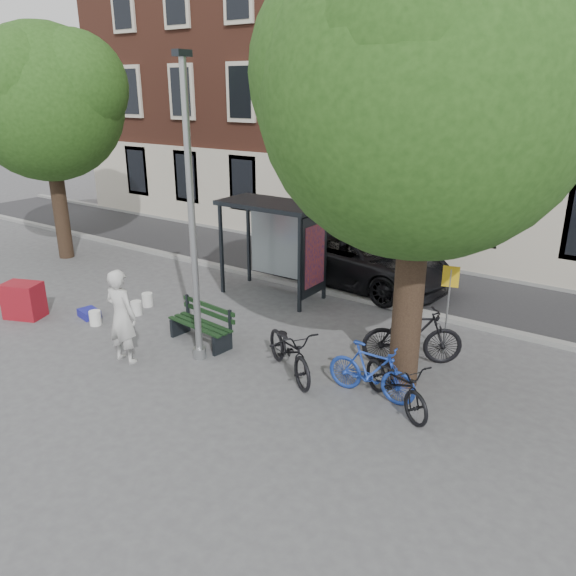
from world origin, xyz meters
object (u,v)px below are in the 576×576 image
(painter, at_px, (121,316))
(bike_b, at_px, (371,371))
(bus_shelter, at_px, (286,229))
(bike_d, at_px, (413,336))
(lamppost, at_px, (193,231))
(notice_sign, at_px, (449,291))
(red_stand, at_px, (24,300))
(bench, at_px, (202,326))
(bike_c, at_px, (396,382))
(bike_a, at_px, (290,350))
(car_dark, at_px, (358,258))

(painter, height_order, bike_b, painter)
(bus_shelter, height_order, bike_d, bus_shelter)
(lamppost, height_order, notice_sign, lamppost)
(bike_d, distance_m, red_stand, 9.54)
(notice_sign, bearing_deg, bus_shelter, 154.18)
(bus_shelter, bearing_deg, bench, -88.11)
(painter, xyz_separation_m, bench, (0.71, 1.61, -0.61))
(lamppost, height_order, bike_c, lamppost)
(bench, distance_m, notice_sign, 5.46)
(bike_b, relative_size, bike_c, 0.93)
(bus_shelter, height_order, bike_a, bus_shelter)
(bench, xyz_separation_m, bike_d, (4.31, 1.72, 0.22))
(bike_c, bearing_deg, notice_sign, 32.44)
(painter, xyz_separation_m, bike_d, (5.01, 3.34, -0.39))
(red_stand, distance_m, notice_sign, 10.27)
(car_dark, distance_m, notice_sign, 4.88)
(bus_shelter, distance_m, bike_d, 4.93)
(bench, xyz_separation_m, bike_a, (2.49, -0.13, 0.14))
(bench, relative_size, bike_d, 0.84)
(bus_shelter, xyz_separation_m, bike_c, (4.87, -3.53, -1.42))
(bike_a, relative_size, car_dark, 0.37)
(painter, height_order, red_stand, painter)
(bus_shelter, xyz_separation_m, notice_sign, (4.82, -0.92, -0.46))
(bench, relative_size, bike_a, 0.84)
(bike_c, distance_m, bike_d, 1.83)
(lamppost, xyz_separation_m, bike_c, (4.26, 0.57, -2.28))
(lamppost, xyz_separation_m, bike_d, (3.81, 2.35, -2.16))
(painter, distance_m, car_dark, 7.43)
(bike_d, bearing_deg, bus_shelter, 35.32)
(lamppost, bearing_deg, car_dark, 85.72)
(bike_c, distance_m, red_stand, 9.55)
(painter, distance_m, bike_a, 3.56)
(lamppost, distance_m, bike_b, 4.40)
(bike_c, xyz_separation_m, car_dark, (-3.80, 5.67, 0.28))
(bike_b, distance_m, car_dark, 6.48)
(bike_d, xyz_separation_m, notice_sign, (0.40, 0.84, 0.84))
(red_stand, bearing_deg, bike_b, 9.47)
(red_stand, bearing_deg, bike_c, 8.48)
(bike_d, height_order, notice_sign, notice_sign)
(car_dark, xyz_separation_m, red_stand, (-5.65, -7.08, -0.33))
(bike_a, bearing_deg, bike_c, -54.61)
(lamppost, xyz_separation_m, red_stand, (-5.18, -0.83, -2.33))
(bike_b, bearing_deg, bench, 89.67)
(bus_shelter, xyz_separation_m, bike_d, (4.42, -1.76, -1.29))
(bike_b, height_order, red_stand, bike_b)
(bike_b, relative_size, car_dark, 0.31)
(red_stand, bearing_deg, bench, 17.27)
(painter, bearing_deg, bike_c, -168.32)
(bench, bearing_deg, bike_d, 28.16)
(bike_a, distance_m, bike_c, 2.26)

